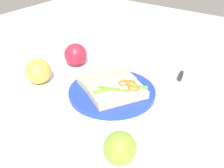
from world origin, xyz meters
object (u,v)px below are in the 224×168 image
plate (112,92)px  bread_slice_side (106,80)px  apple_1 (38,71)px  knife (181,74)px  apple_2 (76,55)px  apple_0 (120,148)px  sandwich (119,92)px

plate → bread_slice_side: (0.04, -0.02, 0.02)m
plate → bread_slice_side: bread_slice_side is taller
bread_slice_side → apple_1: 0.22m
apple_1 → knife: 0.48m
apple_2 → knife: 0.38m
plate → apple_1: (0.24, 0.08, 0.03)m
bread_slice_side → apple_0: bearing=67.7°
plate → apple_1: 0.25m
plate → knife: bearing=-118.5°
sandwich → apple_2: size_ratio=2.19×
apple_0 → plate: bearing=-50.5°
apple_1 → knife: apple_1 is taller
apple_2 → apple_0: bearing=143.4°
plate → apple_0: (-0.17, 0.21, 0.03)m
bread_slice_side → knife: bearing=167.8°
plate → apple_2: apple_2 is taller
sandwich → apple_1: (0.27, 0.06, 0.01)m
apple_0 → knife: bearing=-83.7°
bread_slice_side → apple_2: bearing=-83.0°
apple_2 → knife: size_ratio=0.69×
bread_slice_side → apple_0: apple_0 is taller
apple_2 → knife: bearing=-157.1°
apple_0 → apple_2: (0.40, -0.30, 0.00)m
apple_1 → knife: (-0.36, -0.31, -0.04)m
bread_slice_side → plate: bearing=85.7°
plate → knife: same height
sandwich → apple_2: apple_2 is taller
plate → apple_1: bearing=19.4°
apple_1 → apple_2: 0.17m
plate → sandwich: sandwich is taller
bread_slice_side → apple_1: apple_1 is taller
bread_slice_side → apple_0: 0.31m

